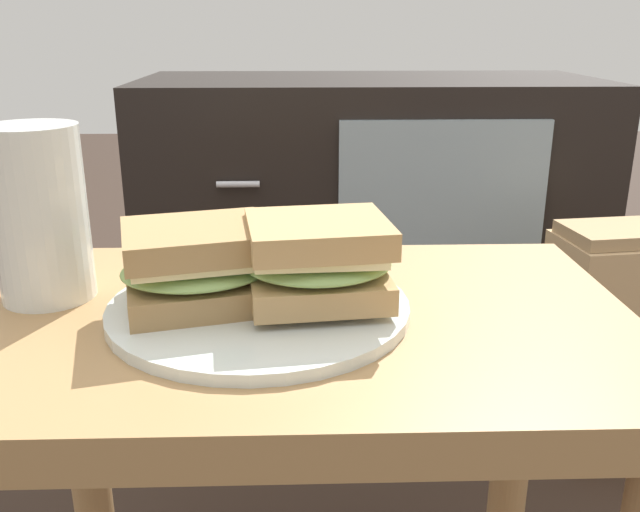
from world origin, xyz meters
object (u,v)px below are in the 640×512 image
sandwich_back (323,260)px  sandwich_front (203,264)px  tv_cabinet (369,211)px  beer_glass (45,218)px  paper_bag (609,343)px  plate (264,308)px

sandwich_back → sandwich_front: bearing=173.6°
tv_cabinet → beer_glass: bearing=-112.4°
sandwich_back → beer_glass: 0.24m
beer_glass → paper_bag: beer_glass is taller
beer_glass → tv_cabinet: bearing=67.6°
plate → beer_glass: beer_glass is taller
plate → beer_glass: bearing=166.7°
tv_cabinet → sandwich_back: (-0.14, -0.95, 0.22)m
beer_glass → sandwich_back: bearing=-11.9°
paper_bag → sandwich_back: bearing=-135.6°
plate → sandwich_front: size_ratio=1.73×
paper_bag → sandwich_front: bearing=-141.5°
sandwich_front → tv_cabinet: bearing=76.0°
plate → sandwich_front: sandwich_front is taller
plate → beer_glass: 0.20m
sandwich_front → sandwich_back: 0.10m
tv_cabinet → beer_glass: size_ratio=6.34×
sandwich_back → paper_bag: bearing=44.4°
tv_cabinet → sandwich_back: tv_cabinet is taller
tv_cabinet → beer_glass: beer_glass is taller
plate → sandwich_back: size_ratio=1.91×
tv_cabinet → plate: 0.98m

